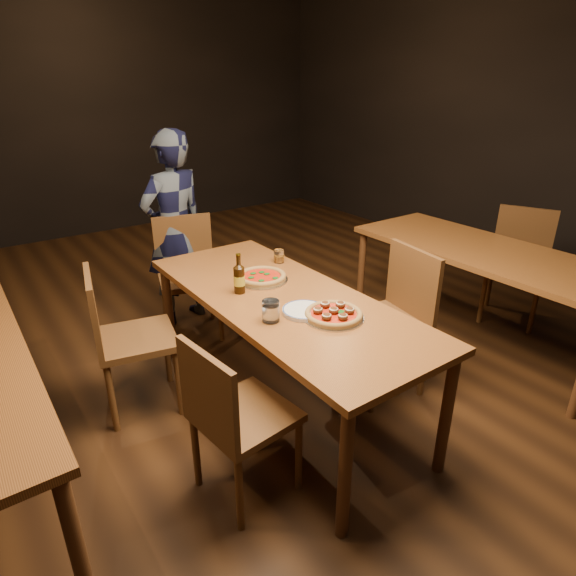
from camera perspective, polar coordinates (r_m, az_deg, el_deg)
ground at (r=3.16m, az=-0.54°, el=-13.44°), size 9.00×9.00×0.00m
room_shell at (r=2.52m, az=-0.72°, el=22.52°), size 9.00×9.00×9.00m
table_main at (r=2.80m, az=-0.60°, el=-2.32°), size 0.80×2.00×0.75m
table_right at (r=3.86m, az=22.41°, el=3.26°), size 0.80×2.00×0.75m
chair_main_nw at (r=2.36m, az=-5.08°, el=-14.61°), size 0.46×0.46×0.90m
chair_main_sw at (r=3.03m, az=-17.53°, el=-5.62°), size 0.53×0.53×0.96m
chair_main_e at (r=3.11m, az=11.17°, el=-3.87°), size 0.52×0.52×0.99m
chair_end at (r=3.81m, az=-11.64°, el=1.22°), size 0.56×0.56×0.97m
chair_nbr_right at (r=4.39m, az=25.47°, el=2.41°), size 0.60×0.60×0.97m
pizza_meatball at (r=2.53m, az=5.42°, el=-3.06°), size 0.32×0.32×0.06m
pizza_margherita at (r=2.99m, az=-3.14°, el=1.32°), size 0.33×0.33×0.04m
plate_stack at (r=2.58m, az=1.94°, el=-2.73°), size 0.24×0.24×0.02m
beer_bottle at (r=2.80m, az=-5.79°, el=1.03°), size 0.07×0.07×0.23m
water_glass at (r=2.47m, az=-2.06°, el=-2.73°), size 0.09×0.09×0.11m
amber_glass at (r=3.27m, az=-1.08°, el=3.80°), size 0.07×0.07×0.09m
diner at (r=3.98m, az=-13.29°, el=6.66°), size 0.64×0.49×1.57m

